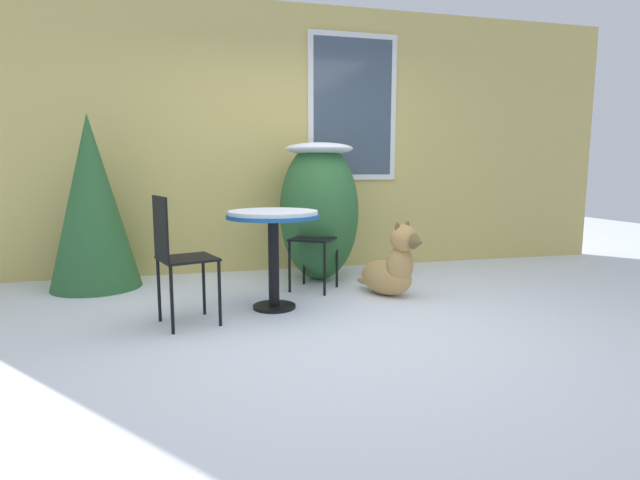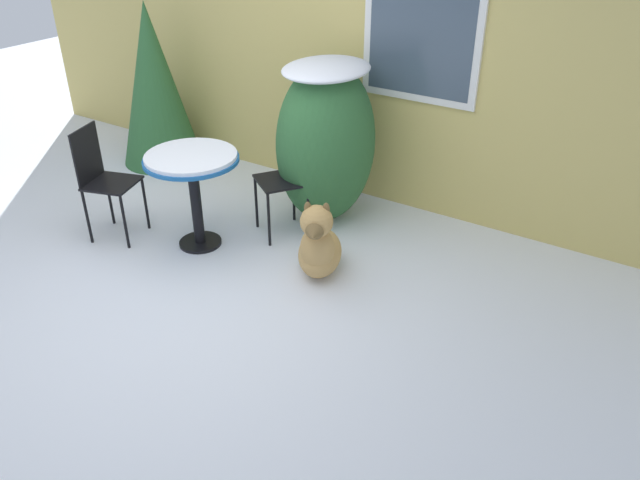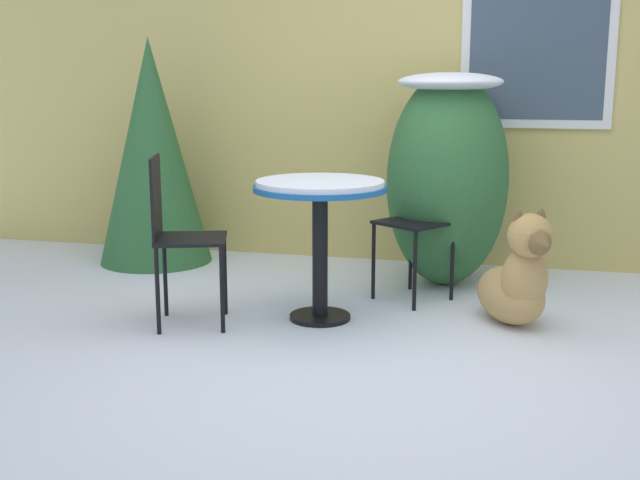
{
  "view_description": "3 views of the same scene",
  "coord_description": "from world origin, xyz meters",
  "px_view_note": "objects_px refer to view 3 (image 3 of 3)",
  "views": [
    {
      "loc": [
        -0.99,
        -3.34,
        1.13
      ],
      "look_at": [
        0.0,
        0.6,
        0.55
      ],
      "focal_mm": 28.0,
      "sensor_mm": 36.0,
      "label": 1
    },
    {
      "loc": [
        2.88,
        -2.62,
        2.65
      ],
      "look_at": [
        0.67,
        0.8,
        0.27
      ],
      "focal_mm": 35.0,
      "sensor_mm": 36.0,
      "label": 2
    },
    {
      "loc": [
        0.67,
        -3.69,
        1.38
      ],
      "look_at": [
        -0.39,
        0.6,
        0.46
      ],
      "focal_mm": 45.0,
      "sensor_mm": 36.0,
      "label": 3
    }
  ],
  "objects_px": {
    "patio_chair_near_table": "(422,214)",
    "dog": "(517,282)",
    "patio_table": "(320,205)",
    "patio_chair_far_side": "(178,231)"
  },
  "relations": [
    {
      "from": "dog",
      "to": "patio_chair_near_table",
      "type": "bearing_deg",
      "value": 116.85
    },
    {
      "from": "patio_table",
      "to": "dog",
      "type": "relative_size",
      "value": 1.07
    },
    {
      "from": "patio_table",
      "to": "patio_chair_near_table",
      "type": "bearing_deg",
      "value": 49.84
    },
    {
      "from": "patio_table",
      "to": "patio_chair_far_side",
      "type": "bearing_deg",
      "value": -159.12
    },
    {
      "from": "patio_chair_far_side",
      "to": "dog",
      "type": "relative_size",
      "value": 1.27
    },
    {
      "from": "patio_chair_near_table",
      "to": "dog",
      "type": "relative_size",
      "value": 1.27
    },
    {
      "from": "patio_chair_near_table",
      "to": "patio_chair_far_side",
      "type": "relative_size",
      "value": 1.0
    },
    {
      "from": "patio_chair_far_side",
      "to": "patio_chair_near_table",
      "type": "bearing_deg",
      "value": -72.7
    },
    {
      "from": "dog",
      "to": "patio_table",
      "type": "bearing_deg",
      "value": 161.78
    },
    {
      "from": "dog",
      "to": "patio_chair_far_side",
      "type": "bearing_deg",
      "value": 167.35
    }
  ]
}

